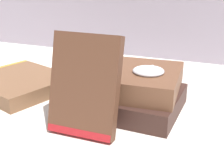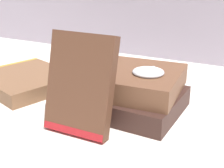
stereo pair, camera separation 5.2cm
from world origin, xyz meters
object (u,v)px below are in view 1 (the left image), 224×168
book_side_left (18,82)px  reading_glasses (127,75)px  book_flat_bottom (121,98)px  book_leaning_front (84,88)px  book_flat_top (122,78)px  pocket_watch (148,71)px

book_side_left → reading_glasses: bearing=60.2°
book_flat_bottom → book_leaning_front: book_leaning_front is taller
book_flat_top → book_leaning_front: size_ratio=1.31×
book_flat_top → book_side_left: (-0.25, 0.00, -0.04)m
book_flat_bottom → book_side_left: 0.25m
book_flat_bottom → pocket_watch: size_ratio=3.62×
pocket_watch → reading_glasses: pocket_watch is taller
reading_glasses → book_side_left: bearing=-116.6°
book_flat_bottom → book_side_left: bearing=-179.8°
reading_glasses → pocket_watch: bearing=-38.2°
book_side_left → reading_glasses: size_ratio=2.02×
book_flat_top → book_leaning_front: bearing=-104.9°
book_flat_bottom → reading_glasses: book_flat_bottom is taller
book_flat_top → reading_glasses: bearing=101.9°
book_side_left → book_leaning_front: 0.27m
book_flat_top → book_side_left: book_flat_top is taller
book_flat_bottom → reading_glasses: (-0.05, 0.19, -0.02)m
book_flat_bottom → book_leaning_front: size_ratio=1.35×
book_flat_bottom → reading_glasses: 0.19m
book_flat_bottom → pocket_watch: (0.05, 0.00, 0.06)m
book_side_left → book_leaning_front: bearing=-8.4°
book_side_left → pocket_watch: (0.31, -0.01, 0.07)m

